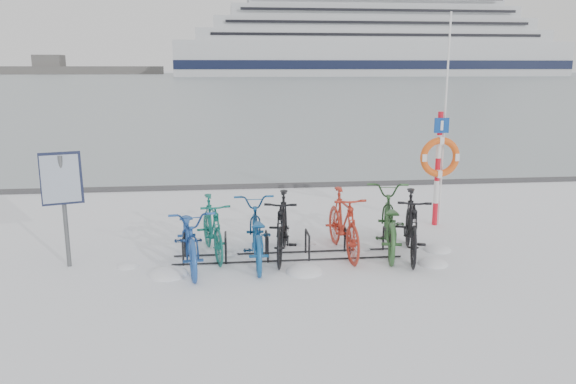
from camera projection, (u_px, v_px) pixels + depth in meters
ground at (287, 257)px, 9.94m from camera, size 900.00×900.00×0.00m
ice_sheet at (229, 79)px, 160.31m from camera, size 400.00×298.00×0.02m
quay_edge at (265, 186)px, 15.65m from camera, size 400.00×0.25×0.10m
bike_rack at (287, 248)px, 9.90m from camera, size 4.00×0.48×0.46m
info_board at (62, 185)px, 9.18m from camera, size 0.69×0.42×1.95m
lifebuoy_station at (440, 157)px, 11.61m from camera, size 0.84×0.23×4.37m
cruise_ferry at (369, 41)px, 200.17m from camera, size 138.31×26.08×45.44m
bike_0 at (190, 234)px, 9.43m from camera, size 1.03×2.19×1.10m
bike_1 at (212, 225)px, 9.98m from camera, size 0.86×1.88×1.09m
bike_2 at (256, 231)px, 9.67m from camera, size 0.72×2.06×1.08m
bike_3 at (282, 224)px, 9.91m from camera, size 0.88×2.01×1.17m
bike_4 at (343, 221)px, 10.07m from camera, size 0.69×2.01×1.19m
bike_5 at (389, 219)px, 10.23m from camera, size 1.25×2.35×1.17m
bike_6 at (411, 223)px, 9.92m from camera, size 1.02×2.06×1.19m
snow_drifts at (299, 263)px, 9.66m from camera, size 5.96×1.99×0.22m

